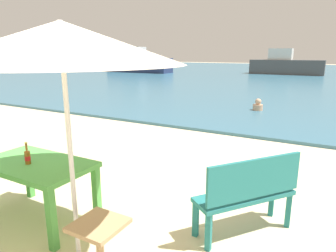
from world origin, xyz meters
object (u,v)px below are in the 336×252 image
object	(u,v)px
patio_umbrella	(61,43)
swimmer_person	(258,106)
boat_ferry	(285,65)
boat_fishing_trawler	(138,63)
side_table_wood	(100,241)
picnic_table_green	(36,171)
bench_teal_center	(249,191)
beer_bottle_amber	(27,156)

from	to	relation	value
patio_umbrella	swimmer_person	world-z (taller)	patio_umbrella
boat_ferry	boat_fishing_trawler	bearing A→B (deg)	-163.57
patio_umbrella	boat_fishing_trawler	distance (m)	28.84
swimmer_person	side_table_wood	bearing A→B (deg)	-86.61
picnic_table_green	patio_umbrella	bearing A→B (deg)	-19.54
picnic_table_green	swimmer_person	bearing A→B (deg)	84.50
patio_umbrella	bench_teal_center	distance (m)	2.43
beer_bottle_amber	boat_fishing_trawler	xyz separation A→B (m)	(-14.80, 23.78, 0.14)
beer_bottle_amber	swimmer_person	bearing A→B (deg)	84.42
side_table_wood	boat_ferry	xyz separation A→B (m)	(-2.42, 28.13, 0.57)
picnic_table_green	swimmer_person	xyz separation A→B (m)	(0.80, 8.35, -0.41)
bench_teal_center	side_table_wood	bearing A→B (deg)	-128.43
picnic_table_green	boat_fishing_trawler	size ratio (longest dim) A/B	0.20
bench_teal_center	swimmer_person	world-z (taller)	bench_teal_center
picnic_table_green	beer_bottle_amber	bearing A→B (deg)	-104.64
beer_bottle_amber	bench_teal_center	bearing A→B (deg)	22.88
picnic_table_green	beer_bottle_amber	size ratio (longest dim) A/B	5.28
swimmer_person	boat_ferry	size ratio (longest dim) A/B	0.06
patio_umbrella	boat_ferry	bearing A→B (deg)	94.31
picnic_table_green	patio_umbrella	xyz separation A→B (m)	(1.02, -0.36, 1.47)
side_table_wood	boat_fishing_trawler	xyz separation A→B (m)	(-16.14, 24.08, 0.64)
picnic_table_green	boat_ferry	world-z (taller)	boat_ferry
beer_bottle_amber	boat_ferry	xyz separation A→B (m)	(-1.08, 27.83, 0.07)
side_table_wood	bench_teal_center	xyz separation A→B (m)	(1.03, 1.30, 0.19)
side_table_wood	patio_umbrella	bearing A→B (deg)	177.86
side_table_wood	boat_ferry	size ratio (longest dim) A/B	0.08
patio_umbrella	boat_fishing_trawler	world-z (taller)	boat_fishing_trawler
picnic_table_green	side_table_wood	size ratio (longest dim) A/B	2.59
side_table_wood	bench_teal_center	bearing A→B (deg)	51.57
patio_umbrella	side_table_wood	size ratio (longest dim) A/B	4.26
picnic_table_green	bench_teal_center	size ratio (longest dim) A/B	1.20
patio_umbrella	side_table_wood	xyz separation A→B (m)	(0.30, -0.01, -1.76)
beer_bottle_amber	side_table_wood	size ratio (longest dim) A/B	0.49
boat_fishing_trawler	side_table_wood	bearing A→B (deg)	-56.17
boat_fishing_trawler	bench_teal_center	bearing A→B (deg)	-52.99
patio_umbrella	boat_ferry	distance (m)	28.22
side_table_wood	bench_teal_center	world-z (taller)	bench_teal_center
beer_bottle_amber	boat_fishing_trawler	world-z (taller)	boat_fishing_trawler
picnic_table_green	bench_teal_center	xyz separation A→B (m)	(2.35, 0.93, -0.11)
side_table_wood	boat_fishing_trawler	size ratio (longest dim) A/B	0.08
patio_umbrella	side_table_wood	bearing A→B (deg)	-2.14
picnic_table_green	bench_teal_center	bearing A→B (deg)	21.50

